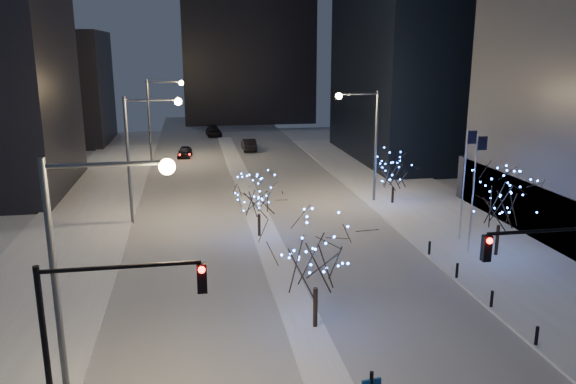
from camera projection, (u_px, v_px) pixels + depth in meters
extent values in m
cube|color=#ACB1BC|center=(248.00, 193.00, 53.92)|extent=(20.00, 130.00, 0.02)
cube|color=white|center=(253.00, 206.00, 49.13)|extent=(2.00, 80.00, 0.15)
cube|color=white|center=(467.00, 233.00, 42.09)|extent=(10.00, 90.00, 0.15)
cube|color=white|center=(61.00, 257.00, 37.25)|extent=(8.00, 90.00, 0.15)
cube|color=black|center=(42.00, 88.00, 81.02)|extent=(18.00, 16.00, 16.00)
cube|color=black|center=(246.00, 7.00, 104.16)|extent=(24.00, 14.00, 42.00)
cylinder|color=#595E66|center=(57.00, 299.00, 19.52)|extent=(0.24, 0.24, 10.00)
cylinder|color=#595E66|center=(106.00, 164.00, 18.69)|extent=(4.00, 0.16, 0.16)
sphere|color=#F0C878|center=(167.00, 167.00, 19.06)|extent=(0.56, 0.56, 0.56)
cylinder|color=#595E66|center=(128.00, 162.00, 43.38)|extent=(0.24, 0.24, 10.00)
cylinder|color=#595E66|center=(151.00, 100.00, 42.56)|extent=(4.00, 0.16, 0.16)
sphere|color=#F0C878|center=(178.00, 102.00, 42.93)|extent=(0.56, 0.56, 0.56)
cylinder|color=#595E66|center=(149.00, 122.00, 67.25)|extent=(0.24, 0.24, 10.00)
cylinder|color=#595E66|center=(164.00, 82.00, 66.42)|extent=(4.00, 0.16, 0.16)
sphere|color=#F0C878|center=(181.00, 83.00, 66.80)|extent=(0.56, 0.56, 0.56)
cylinder|color=#595E66|center=(376.00, 147.00, 49.75)|extent=(0.24, 0.24, 10.00)
cylinder|color=#595E66|center=(359.00, 94.00, 48.30)|extent=(3.50, 0.16, 0.16)
sphere|color=#F0C878|center=(339.00, 96.00, 48.05)|extent=(0.56, 0.56, 0.56)
cylinder|color=black|center=(48.00, 368.00, 17.98)|extent=(0.20, 0.20, 7.00)
cylinder|color=black|center=(121.00, 267.00, 17.58)|extent=(5.00, 0.14, 0.14)
cube|color=black|center=(202.00, 278.00, 18.13)|extent=(0.32, 0.28, 1.00)
sphere|color=#FF0C05|center=(202.00, 270.00, 17.88)|extent=(0.22, 0.22, 0.22)
cylinder|color=black|center=(549.00, 231.00, 21.12)|extent=(5.00, 0.14, 0.14)
cube|color=black|center=(486.00, 248.00, 20.84)|extent=(0.32, 0.28, 1.00)
sphere|color=#FF0C05|center=(490.00, 241.00, 20.58)|extent=(0.22, 0.22, 0.22)
cylinder|color=silver|center=(473.00, 195.00, 36.93)|extent=(0.10, 0.10, 8.00)
cube|color=black|center=(482.00, 143.00, 36.15)|extent=(0.70, 0.03, 0.90)
cylinder|color=silver|center=(463.00, 185.00, 39.42)|extent=(0.10, 0.10, 8.00)
cube|color=black|center=(472.00, 137.00, 38.64)|extent=(0.70, 0.03, 0.90)
cylinder|color=black|center=(537.00, 336.00, 25.88)|extent=(0.16, 0.16, 0.90)
cylinder|color=black|center=(492.00, 299.00, 29.70)|extent=(0.16, 0.16, 0.90)
cylinder|color=black|center=(457.00, 270.00, 33.52)|extent=(0.16, 0.16, 0.90)
cylinder|color=black|center=(429.00, 248.00, 37.34)|extent=(0.16, 0.16, 0.90)
imported|color=black|center=(185.00, 152.00, 71.93)|extent=(2.05, 4.21, 1.38)
imported|color=black|center=(249.00, 145.00, 76.64)|extent=(1.79, 4.97, 1.63)
imported|color=black|center=(214.00, 131.00, 89.31)|extent=(2.56, 5.46, 1.54)
cylinder|color=black|center=(315.00, 307.00, 27.46)|extent=(0.22, 0.22, 2.04)
cylinder|color=black|center=(259.00, 225.00, 41.01)|extent=(0.22, 0.22, 1.63)
cylinder|color=black|center=(497.00, 240.00, 37.15)|extent=(0.22, 0.22, 2.04)
cylinder|color=black|center=(393.00, 195.00, 49.94)|extent=(0.22, 0.22, 1.42)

